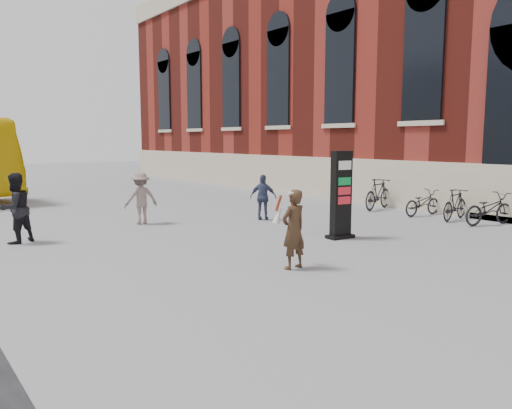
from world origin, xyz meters
TOP-DOWN VIEW (x-y plane):
  - ground at (0.00, 0.00)m, footprint 100.00×100.00m
  - station at (15.48, 6.00)m, footprint 12.15×44.50m
  - info_pylon at (3.49, 2.12)m, footprint 0.76×0.44m
  - woman at (0.44, 0.51)m, footprint 0.62×0.58m
  - pedestrian_a at (-3.44, 6.52)m, footprint 1.06×0.97m
  - pedestrian_b at (0.26, 7.38)m, footprint 1.08×0.68m
  - pedestrian_c at (3.70, 5.70)m, footprint 0.84×0.88m
  - bike_4 at (8.60, 0.86)m, footprint 1.97×1.07m
  - bike_5 at (8.60, 1.99)m, footprint 1.74×0.73m
  - bike_6 at (8.60, 3.19)m, footprint 1.72×0.69m
  - bike_7 at (8.60, 5.10)m, footprint 1.99×0.96m

SIDE VIEW (x-z plane):
  - ground at x=0.00m, z-range 0.00..0.00m
  - bike_6 at x=8.60m, z-range 0.00..0.88m
  - bike_4 at x=8.60m, z-range 0.00..0.98m
  - bike_5 at x=8.60m, z-range 0.00..1.01m
  - bike_7 at x=8.60m, z-range 0.00..1.15m
  - pedestrian_c at x=3.70m, z-range 0.00..1.46m
  - pedestrian_b at x=0.26m, z-range 0.00..1.59m
  - woman at x=0.44m, z-range 0.02..1.62m
  - pedestrian_a at x=-3.44m, z-range 0.00..1.76m
  - info_pylon at x=3.49m, z-range 0.00..2.28m
  - station at x=15.48m, z-range -1.49..17.66m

